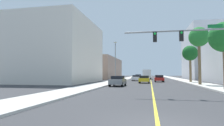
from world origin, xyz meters
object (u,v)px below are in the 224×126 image
Objects in this scene: palm_mid at (199,38)px; car_white at (137,78)px; car_gray at (118,81)px; delivery_truck at (147,74)px; palm_far at (190,54)px; car_yellow at (144,79)px; car_red at (159,78)px; street_lamp at (115,60)px; traffic_signal_mast at (201,43)px; palm_near at (224,38)px; car_blue at (138,77)px.

palm_mid reaches higher than car_white.
delivery_truck is (3.68, 32.68, 0.81)m from car_gray.
car_yellow is (-8.85, -3.35, -4.96)m from palm_far.
car_gray is 9.97m from car_yellow.
delivery_truck reaches higher than car_red.
street_lamp is at bearing -147.76° from car_red.
delivery_truck is at bearing 105.95° from palm_mid.
car_red is at bearing 32.93° from street_lamp.
street_lamp is at bearing -76.14° from car_gray.
traffic_signal_mast is 15.22m from palm_mid.
car_gray is (-8.54, 10.61, -3.52)m from traffic_signal_mast.
palm_near is 0.82× the size of palm_mid.
palm_far is at bearing 87.27° from palm_mid.
car_yellow is at bearing 121.99° from palm_near.
palm_near is 20.89m from car_red.
street_lamp is 1.09× the size of palm_far.
traffic_signal_mast is 22.43m from street_lamp.
car_gray is (-11.89, -3.95, -6.46)m from palm_mid.
car_gray is at bearing -109.69° from car_yellow.
street_lamp is (-10.56, 19.79, 0.19)m from traffic_signal_mast.
palm_far is (0.01, 17.50, 0.08)m from palm_near.
palm_mid is at bearing -160.16° from car_gray.
palm_near is 1.63× the size of car_white.
palm_near reaches higher than car_yellow.
car_gray is (-12.30, 4.80, -4.86)m from palm_near.
delivery_truck is (-2.72, 18.04, 0.82)m from car_red.
car_blue is (-10.82, 27.59, -6.47)m from palm_mid.
car_red is at bearing 161.78° from palm_far.
car_blue is at bearing 111.41° from palm_mid.
palm_mid reaches higher than car_blue.
palm_near is 1.00× the size of palm_far.
palm_far is 14.05m from car_white.
car_blue is 0.55× the size of delivery_truck.
delivery_truck reaches higher than car_gray.
palm_mid reaches higher than palm_far.
palm_far is at bearing -66.13° from delivery_truck.
traffic_signal_mast is at bearing -102.99° from palm_mid.
traffic_signal_mast is 1.17× the size of street_lamp.
traffic_signal_mast is at bearing -61.93° from street_lamp.
car_blue is at bearing 106.83° from car_red.
traffic_signal_mast is 42.94m from car_blue.
delivery_truck is at bearing -94.95° from car_gray.
palm_mid is at bearing -73.54° from delivery_truck.
palm_far reaches higher than car_blue.
street_lamp is 22.86m from car_blue.
car_gray is 0.90× the size of car_white.
street_lamp is 11.82m from car_white.
car_blue is at bearing 100.04° from traffic_signal_mast.
traffic_signal_mast is 1.28× the size of palm_far.
palm_mid reaches higher than palm_near.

